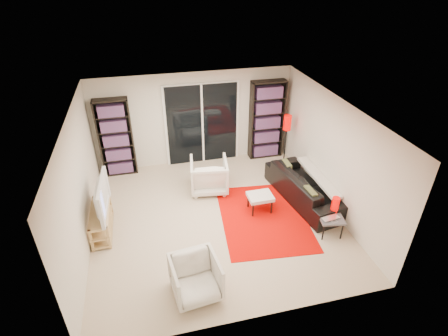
{
  "coord_description": "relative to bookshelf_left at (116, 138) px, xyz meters",
  "views": [
    {
      "loc": [
        -1.2,
        -5.68,
        4.69
      ],
      "look_at": [
        0.25,
        0.3,
        1.0
      ],
      "focal_mm": 28.0,
      "sensor_mm": 36.0,
      "label": 1
    }
  ],
  "objects": [
    {
      "name": "sliding_door",
      "position": [
        2.15,
        0.13,
        0.07
      ],
      "size": [
        1.92,
        0.08,
        2.16
      ],
      "color": "white",
      "rests_on": "ground"
    },
    {
      "name": "tv",
      "position": [
        -0.31,
        -2.25,
        -0.14
      ],
      "size": [
        0.2,
        1.17,
        0.67
      ],
      "primitive_type": "imported",
      "rotation": [
        0.0,
        0.0,
        1.53
      ],
      "color": "black",
      "rests_on": "tv_stand"
    },
    {
      "name": "floor",
      "position": [
        1.95,
        -2.33,
        -0.98
      ],
      "size": [
        5.0,
        5.0,
        0.0
      ],
      "primitive_type": "plane",
      "color": "beige",
      "rests_on": "ground"
    },
    {
      "name": "floor_lamp",
      "position": [
        4.16,
        -0.62,
        0.1
      ],
      "size": [
        0.21,
        0.21,
        1.4
      ],
      "color": "black",
      "rests_on": "floor"
    },
    {
      "name": "armchair_front",
      "position": [
        1.22,
        -4.16,
        -0.63
      ],
      "size": [
        0.82,
        0.84,
        0.69
      ],
      "primitive_type": "imported",
      "rotation": [
        0.0,
        0.0,
        0.12
      ],
      "color": "silver",
      "rests_on": "floor"
    },
    {
      "name": "wall_back",
      "position": [
        1.95,
        0.17,
        0.22
      ],
      "size": [
        5.0,
        0.02,
        2.4
      ],
      "primitive_type": "cube",
      "color": "beige",
      "rests_on": "ground"
    },
    {
      "name": "side_table",
      "position": [
        4.02,
        -3.35,
        -0.62
      ],
      "size": [
        0.53,
        0.53,
        0.4
      ],
      "color": "#4A4B50",
      "rests_on": "floor"
    },
    {
      "name": "table_lamp",
      "position": [
        4.16,
        -3.2,
        -0.41
      ],
      "size": [
        0.15,
        0.15,
        0.33
      ],
      "primitive_type": "cylinder",
      "color": "#E30300",
      "rests_on": "side_table"
    },
    {
      "name": "bookshelf_left",
      "position": [
        0.0,
        0.0,
        0.0
      ],
      "size": [
        0.8,
        0.3,
        1.95
      ],
      "color": "black",
      "rests_on": "ground"
    },
    {
      "name": "armchair_back",
      "position": [
        2.02,
        -1.28,
        -0.58
      ],
      "size": [
        0.95,
        0.97,
        0.78
      ],
      "primitive_type": "imported",
      "rotation": [
        0.0,
        0.0,
        3.0
      ],
      "color": "silver",
      "rests_on": "floor"
    },
    {
      "name": "bookshelf_right",
      "position": [
        3.85,
        -0.0,
        0.07
      ],
      "size": [
        0.9,
        0.3,
        2.1
      ],
      "color": "black",
      "rests_on": "ground"
    },
    {
      "name": "sofa",
      "position": [
        4.04,
        -2.16,
        -0.65
      ],
      "size": [
        1.2,
        2.33,
        0.65
      ],
      "primitive_type": "imported",
      "rotation": [
        0.0,
        0.0,
        1.72
      ],
      "color": "black",
      "rests_on": "floor"
    },
    {
      "name": "rug",
      "position": [
        2.92,
        -2.59,
        -0.97
      ],
      "size": [
        1.97,
        2.53,
        0.01
      ],
      "primitive_type": "cube",
      "rotation": [
        0.0,
        0.0,
        -0.1
      ],
      "color": "#D00600",
      "rests_on": "floor"
    },
    {
      "name": "wall_front",
      "position": [
        1.95,
        -4.83,
        0.22
      ],
      "size": [
        5.0,
        0.02,
        2.4
      ],
      "primitive_type": "cube",
      "color": "beige",
      "rests_on": "ground"
    },
    {
      "name": "wall_left",
      "position": [
        -0.55,
        -2.33,
        0.22
      ],
      "size": [
        0.02,
        5.0,
        2.4
      ],
      "primitive_type": "cube",
      "color": "beige",
      "rests_on": "ground"
    },
    {
      "name": "laptop",
      "position": [
        3.99,
        -3.44,
        -0.56
      ],
      "size": [
        0.38,
        0.28,
        0.03
      ],
      "primitive_type": "imported",
      "rotation": [
        0.0,
        0.0,
        0.15
      ],
      "color": "silver",
      "rests_on": "side_table"
    },
    {
      "name": "ceiling",
      "position": [
        1.95,
        -2.33,
        1.42
      ],
      "size": [
        5.0,
        5.0,
        0.02
      ],
      "primitive_type": "cube",
      "color": "white",
      "rests_on": "wall_back"
    },
    {
      "name": "wall_right",
      "position": [
        4.45,
        -2.33,
        0.22
      ],
      "size": [
        0.02,
        5.0,
        2.4
      ],
      "primitive_type": "cube",
      "color": "beige",
      "rests_on": "ground"
    },
    {
      "name": "ottoman",
      "position": [
        2.92,
        -2.33,
        -0.63
      ],
      "size": [
        0.52,
        0.43,
        0.4
      ],
      "color": "silver",
      "rests_on": "floor"
    },
    {
      "name": "tv_stand",
      "position": [
        -0.33,
        -2.25,
        -0.71
      ],
      "size": [
        0.36,
        1.13,
        0.5
      ],
      "color": "#E0BB76",
      "rests_on": "floor"
    }
  ]
}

